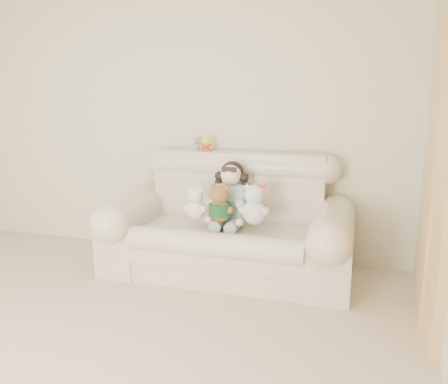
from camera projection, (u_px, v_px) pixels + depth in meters
wall_back at (174, 119)px, 4.47m from camera, size 4.50×0.00×4.50m
sofa at (227, 216)px, 3.97m from camera, size 2.10×0.95×1.03m
door_panel at (440, 176)px, 2.87m from camera, size 0.06×0.90×2.10m
seated_child at (231, 193)px, 4.01m from camera, size 0.35×0.42×0.57m
brown_teddy at (220, 200)px, 3.83m from camera, size 0.26×0.21×0.37m
white_cat at (254, 200)px, 3.76m from camera, size 0.30×0.26×0.40m
cream_teddy at (196, 200)px, 3.90m from camera, size 0.25×0.22×0.33m
yellow_mini_bear at (207, 143)px, 4.26m from camera, size 0.13×0.12×0.18m
grey_mini_plush at (195, 143)px, 4.34m from camera, size 0.12×0.11×0.16m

